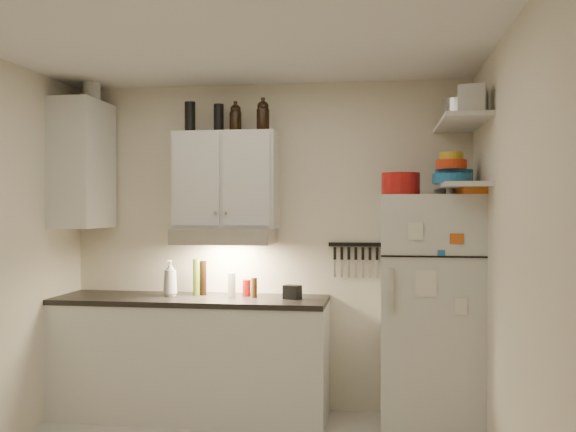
# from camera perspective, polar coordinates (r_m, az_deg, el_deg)

# --- Properties ---
(ceiling) EXTENTS (3.20, 3.00, 0.02)m
(ceiling) POSITION_cam_1_polar(r_m,az_deg,el_deg) (3.82, -5.89, 15.96)
(ceiling) COLOR silver
(ceiling) RESTS_ON ground
(back_wall) EXTENTS (3.20, 0.02, 2.60)m
(back_wall) POSITION_cam_1_polar(r_m,az_deg,el_deg) (5.17, -1.77, -2.69)
(back_wall) COLOR beige
(back_wall) RESTS_ON ground
(right_wall) EXTENTS (0.02, 3.00, 2.60)m
(right_wall) POSITION_cam_1_polar(r_m,az_deg,el_deg) (3.65, 19.50, -4.12)
(right_wall) COLOR beige
(right_wall) RESTS_ON ground
(base_cabinet) EXTENTS (2.10, 0.60, 0.88)m
(base_cabinet) POSITION_cam_1_polar(r_m,az_deg,el_deg) (5.12, -8.61, -12.46)
(base_cabinet) COLOR silver
(base_cabinet) RESTS_ON floor
(countertop) EXTENTS (2.10, 0.62, 0.04)m
(countertop) POSITION_cam_1_polar(r_m,az_deg,el_deg) (5.04, -8.62, -7.36)
(countertop) COLOR black
(countertop) RESTS_ON base_cabinet
(upper_cabinet) EXTENTS (0.80, 0.33, 0.75)m
(upper_cabinet) POSITION_cam_1_polar(r_m,az_deg,el_deg) (5.06, -5.48, 3.19)
(upper_cabinet) COLOR silver
(upper_cabinet) RESTS_ON back_wall
(side_cabinet) EXTENTS (0.33, 0.55, 1.00)m
(side_cabinet) POSITION_cam_1_polar(r_m,az_deg,el_deg) (5.32, -17.82, 4.38)
(side_cabinet) COLOR silver
(side_cabinet) RESTS_ON left_wall
(range_hood) EXTENTS (0.76, 0.46, 0.12)m
(range_hood) POSITION_cam_1_polar(r_m,az_deg,el_deg) (4.99, -5.65, -1.78)
(range_hood) COLOR silver
(range_hood) RESTS_ON back_wall
(fridge) EXTENTS (0.70, 0.68, 1.70)m
(fridge) POSITION_cam_1_polar(r_m,az_deg,el_deg) (4.80, 12.48, -8.36)
(fridge) COLOR silver
(fridge) RESTS_ON floor
(shelf_hi) EXTENTS (0.30, 0.95, 0.03)m
(shelf_hi) POSITION_cam_1_polar(r_m,az_deg,el_deg) (4.67, 15.12, 8.00)
(shelf_hi) COLOR silver
(shelf_hi) RESTS_ON right_wall
(shelf_lo) EXTENTS (0.30, 0.95, 0.03)m
(shelf_lo) POSITION_cam_1_polar(r_m,az_deg,el_deg) (4.63, 15.10, 2.59)
(shelf_lo) COLOR silver
(shelf_lo) RESTS_ON right_wall
(knife_strip) EXTENTS (0.42, 0.02, 0.03)m
(knife_strip) POSITION_cam_1_polar(r_m,az_deg,el_deg) (5.07, 6.00, -2.53)
(knife_strip) COLOR black
(knife_strip) RESTS_ON back_wall
(dutch_oven) EXTENTS (0.34, 0.34, 0.16)m
(dutch_oven) POSITION_cam_1_polar(r_m,az_deg,el_deg) (4.66, 9.97, 2.83)
(dutch_oven) COLOR #AF1714
(dutch_oven) RESTS_ON fridge
(book_stack) EXTENTS (0.21, 0.25, 0.08)m
(book_stack) POSITION_cam_1_polar(r_m,az_deg,el_deg) (4.52, 16.12, 2.36)
(book_stack) COLOR #BE5517
(book_stack) RESTS_ON fridge
(spice_jar) EXTENTS (0.06, 0.06, 0.09)m
(spice_jar) POSITION_cam_1_polar(r_m,az_deg,el_deg) (4.63, 14.21, 2.42)
(spice_jar) COLOR silver
(spice_jar) RESTS_ON fridge
(stock_pot) EXTENTS (0.32, 0.32, 0.18)m
(stock_pot) POSITION_cam_1_polar(r_m,az_deg,el_deg) (4.90, 15.07, 8.91)
(stock_pot) COLOR silver
(stock_pot) RESTS_ON shelf_hi
(tin_a) EXTENTS (0.20, 0.19, 0.17)m
(tin_a) POSITION_cam_1_polar(r_m,az_deg,el_deg) (4.56, 16.14, 9.48)
(tin_a) COLOR #AAAAAD
(tin_a) RESTS_ON shelf_hi
(tin_b) EXTENTS (0.20, 0.20, 0.17)m
(tin_b) POSITION_cam_1_polar(r_m,az_deg,el_deg) (4.29, 16.09, 9.97)
(tin_b) COLOR #AAAAAD
(tin_b) RESTS_ON shelf_hi
(bowl_teal) EXTENTS (0.27, 0.27, 0.11)m
(bowl_teal) POSITION_cam_1_polar(r_m,az_deg,el_deg) (4.82, 14.52, 3.35)
(bowl_teal) COLOR #1C659E
(bowl_teal) RESTS_ON shelf_lo
(bowl_orange) EXTENTS (0.22, 0.22, 0.07)m
(bowl_orange) POSITION_cam_1_polar(r_m,az_deg,el_deg) (4.73, 14.32, 4.45)
(bowl_orange) COLOR #F03B16
(bowl_orange) RESTS_ON bowl_teal
(bowl_yellow) EXTENTS (0.17, 0.17, 0.05)m
(bowl_yellow) POSITION_cam_1_polar(r_m,az_deg,el_deg) (4.74, 14.33, 5.18)
(bowl_yellow) COLOR gold
(bowl_yellow) RESTS_ON bowl_orange
(plates) EXTENTS (0.34, 0.34, 0.07)m
(plates) POSITION_cam_1_polar(r_m,az_deg,el_deg) (4.56, 14.38, 3.24)
(plates) COLOR #1C659E
(plates) RESTS_ON shelf_lo
(growler_a) EXTENTS (0.11, 0.11, 0.22)m
(growler_a) POSITION_cam_1_polar(r_m,az_deg,el_deg) (5.07, -4.69, 8.69)
(growler_a) COLOR black
(growler_a) RESTS_ON upper_cabinet
(growler_b) EXTENTS (0.12, 0.12, 0.23)m
(growler_b) POSITION_cam_1_polar(r_m,az_deg,el_deg) (4.97, -2.24, 8.92)
(growler_b) COLOR black
(growler_b) RESTS_ON upper_cabinet
(thermos_a) EXTENTS (0.09, 0.09, 0.23)m
(thermos_a) POSITION_cam_1_polar(r_m,az_deg,el_deg) (5.15, -6.18, 8.60)
(thermos_a) COLOR black
(thermos_a) RESTS_ON upper_cabinet
(thermos_b) EXTENTS (0.09, 0.09, 0.24)m
(thermos_b) POSITION_cam_1_polar(r_m,az_deg,el_deg) (5.16, -8.71, 8.66)
(thermos_b) COLOR black
(thermos_b) RESTS_ON upper_cabinet
(side_jar) EXTENTS (0.14, 0.14, 0.18)m
(side_jar) POSITION_cam_1_polar(r_m,az_deg,el_deg) (5.39, -17.04, 10.66)
(side_jar) COLOR silver
(side_jar) RESTS_ON side_cabinet
(soap_bottle) EXTENTS (0.14, 0.14, 0.31)m
(soap_bottle) POSITION_cam_1_polar(r_m,az_deg,el_deg) (5.10, -10.43, -5.25)
(soap_bottle) COLOR silver
(soap_bottle) RESTS_ON countertop
(pepper_mill) EXTENTS (0.05, 0.05, 0.15)m
(pepper_mill) POSITION_cam_1_polar(r_m,az_deg,el_deg) (4.94, -3.04, -6.37)
(pepper_mill) COLOR brown
(pepper_mill) RESTS_ON countertop
(oil_bottle) EXTENTS (0.06, 0.06, 0.29)m
(oil_bottle) POSITION_cam_1_polar(r_m,az_deg,el_deg) (5.11, -8.15, -5.40)
(oil_bottle) COLOR #52711C
(oil_bottle) RESTS_ON countertop
(vinegar_bottle) EXTENTS (0.06, 0.06, 0.27)m
(vinegar_bottle) POSITION_cam_1_polar(r_m,az_deg,el_deg) (5.12, -7.56, -5.48)
(vinegar_bottle) COLOR black
(vinegar_bottle) RESTS_ON countertop
(clear_bottle) EXTENTS (0.07, 0.07, 0.18)m
(clear_bottle) POSITION_cam_1_polar(r_m,az_deg,el_deg) (5.01, -5.03, -6.10)
(clear_bottle) COLOR silver
(clear_bottle) RESTS_ON countertop
(red_jar) EXTENTS (0.08, 0.08, 0.13)m
(red_jar) POSITION_cam_1_polar(r_m,az_deg,el_deg) (5.03, -3.71, -6.39)
(red_jar) COLOR #AF1714
(red_jar) RESTS_ON countertop
(caddy) EXTENTS (0.15, 0.13, 0.10)m
(caddy) POSITION_cam_1_polar(r_m,az_deg,el_deg) (4.86, 0.38, -6.78)
(caddy) COLOR black
(caddy) RESTS_ON countertop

